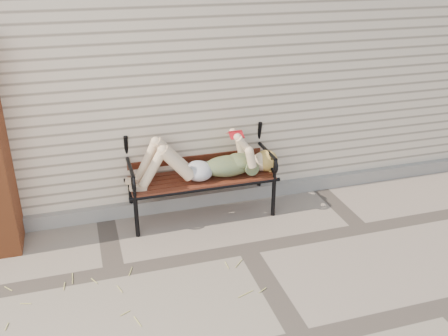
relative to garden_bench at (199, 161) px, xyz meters
name	(u,v)px	position (x,y,z in m)	size (l,w,h in m)	color
ground	(247,249)	(0.24, -0.85, -0.60)	(80.00, 80.00, 0.00)	gray
house_wall	(176,37)	(0.24, 2.15, 0.90)	(8.00, 4.00, 3.00)	beige
foundation_strip	(218,197)	(0.24, 0.12, -0.52)	(8.00, 0.10, 0.15)	gray
garden_bench	(199,161)	(0.00, 0.00, 0.00)	(1.64, 0.65, 1.06)	black
reading_woman	(203,162)	(0.01, -0.13, 0.04)	(1.55, 0.35, 0.49)	#0B3C4F
straw_scatter	(131,328)	(-0.95, -1.62, -0.59)	(2.89, 1.50, 0.01)	#C9C162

